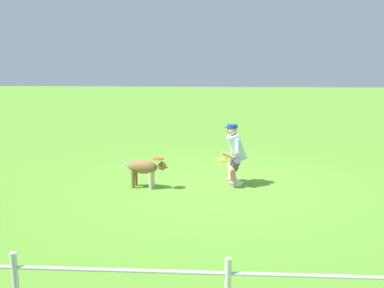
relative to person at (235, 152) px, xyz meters
name	(u,v)px	position (x,y,z in m)	size (l,w,h in m)	color
ground_plane	(220,185)	(0.30, 0.04, -0.70)	(60.00, 60.00, 0.00)	#57922B
person	(235,152)	(0.00, 0.00, 0.00)	(0.56, 0.66, 1.29)	silver
dog	(145,168)	(1.86, 0.33, -0.28)	(1.05, 0.39, 0.61)	olive
frisbee_flying	(159,159)	(1.56, 0.39, -0.06)	(0.24, 0.24, 0.02)	#E04E10
frisbee_held	(222,159)	(0.27, 0.28, -0.09)	(0.22, 0.22, 0.02)	yellow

